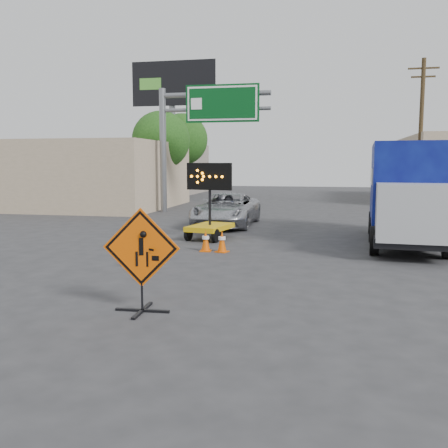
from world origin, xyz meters
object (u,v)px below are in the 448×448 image
(pickup_truck, at_px, (227,209))
(box_truck, at_px, (405,199))
(arrow_board, at_px, (210,222))
(construction_sign, at_px, (141,258))

(pickup_truck, height_order, box_truck, box_truck)
(arrow_board, relative_size, box_truck, 0.38)
(construction_sign, height_order, box_truck, box_truck)
(arrow_board, height_order, box_truck, box_truck)
(construction_sign, relative_size, arrow_board, 0.71)
(construction_sign, height_order, pickup_truck, construction_sign)
(arrow_board, xyz_separation_m, pickup_truck, (-0.19, 3.90, 0.10))
(construction_sign, xyz_separation_m, pickup_truck, (-1.04, 12.78, -0.30))
(arrow_board, bearing_deg, construction_sign, -73.06)
(construction_sign, relative_size, pickup_truck, 0.38)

